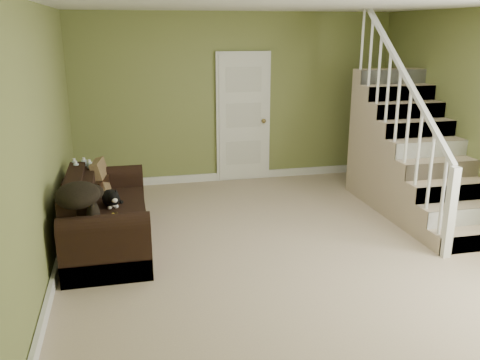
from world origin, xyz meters
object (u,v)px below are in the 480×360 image
side_table (87,201)px  banana (113,216)px  sofa (104,220)px  cat (111,198)px

side_table → banana: 1.06m
sofa → banana: 0.37m
sofa → banana: (0.11, -0.32, 0.15)m
sofa → side_table: side_table is taller
side_table → cat: bearing=-62.8°
side_table → banana: (0.34, -0.99, 0.14)m
side_table → banana: size_ratio=5.09×
cat → banana: cat is taller
banana → cat: bearing=91.0°
side_table → cat: side_table is taller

